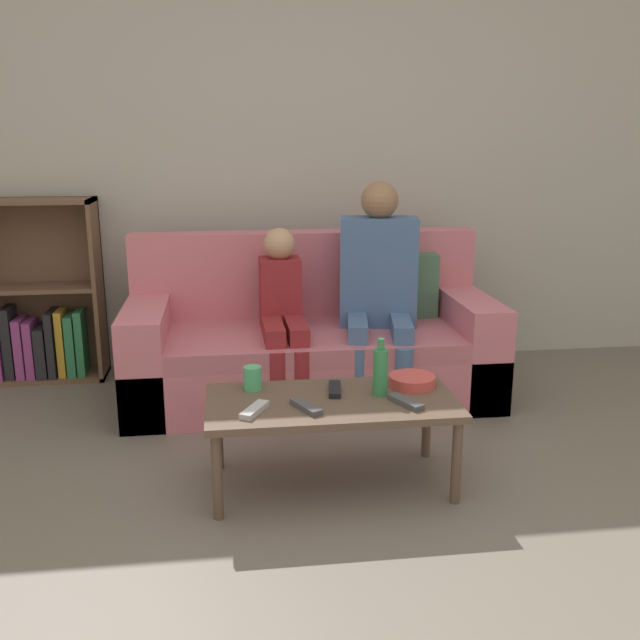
{
  "coord_description": "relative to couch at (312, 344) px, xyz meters",
  "views": [
    {
      "loc": [
        -0.35,
        -1.93,
        1.41
      ],
      "look_at": [
        0.06,
        1.23,
        0.57
      ],
      "focal_mm": 40.0,
      "sensor_mm": 36.0,
      "label": 1
    }
  ],
  "objects": [
    {
      "name": "ground_plane",
      "position": [
        -0.09,
        -1.79,
        -0.28
      ],
      "size": [
        22.0,
        22.0,
        0.0
      ],
      "primitive_type": "plane",
      "color": "#70665B"
    },
    {
      "name": "wall_back",
      "position": [
        -0.09,
        0.64,
        1.02
      ],
      "size": [
        12.0,
        0.06,
        2.6
      ],
      "color": "#B7B2A8",
      "rests_on": "ground_plane"
    },
    {
      "name": "couch",
      "position": [
        0.0,
        0.0,
        0.0
      ],
      "size": [
        1.95,
        0.84,
        0.87
      ],
      "color": "#D1707F",
      "rests_on": "ground_plane"
    },
    {
      "name": "bookshelf",
      "position": [
        -1.56,
        0.48,
        0.11
      ],
      "size": [
        0.72,
        0.28,
        1.05
      ],
      "color": "brown",
      "rests_on": "ground_plane"
    },
    {
      "name": "coffee_table",
      "position": [
        -0.05,
        -1.07,
        0.05
      ],
      "size": [
        1.0,
        0.5,
        0.37
      ],
      "color": "brown",
      "rests_on": "ground_plane"
    },
    {
      "name": "person_adult",
      "position": [
        0.35,
        -0.07,
        0.37
      ],
      "size": [
        0.45,
        0.64,
        1.17
      ],
      "rotation": [
        0.0,
        0.0,
        -0.16
      ],
      "color": "#476693",
      "rests_on": "ground_plane"
    },
    {
      "name": "person_child",
      "position": [
        -0.17,
        -0.13,
        0.23
      ],
      "size": [
        0.22,
        0.59,
        0.93
      ],
      "rotation": [
        0.0,
        0.0,
        0.01
      ],
      "color": "maroon",
      "rests_on": "ground_plane"
    },
    {
      "name": "cup_near",
      "position": [
        -0.36,
        -0.92,
        0.14
      ],
      "size": [
        0.08,
        0.08,
        0.1
      ],
      "color": "#4CB77A",
      "rests_on": "coffee_table"
    },
    {
      "name": "tv_remote_0",
      "position": [
        0.23,
        -1.17,
        0.1
      ],
      "size": [
        0.12,
        0.17,
        0.02
      ],
      "rotation": [
        0.0,
        0.0,
        0.46
      ],
      "color": "#47474C",
      "rests_on": "coffee_table"
    },
    {
      "name": "tv_remote_1",
      "position": [
        -0.02,
        -0.99,
        0.1
      ],
      "size": [
        0.07,
        0.18,
        0.02
      ],
      "rotation": [
        0.0,
        0.0,
        -0.14
      ],
      "color": "black",
      "rests_on": "coffee_table"
    },
    {
      "name": "tv_remote_2",
      "position": [
        -0.36,
        -1.17,
        0.1
      ],
      "size": [
        0.12,
        0.17,
        0.02
      ],
      "rotation": [
        0.0,
        0.0,
        -0.5
      ],
      "color": "#B7B7BC",
      "rests_on": "coffee_table"
    },
    {
      "name": "tv_remote_3",
      "position": [
        -0.16,
        -1.17,
        0.1
      ],
      "size": [
        0.12,
        0.17,
        0.02
      ],
      "rotation": [
        0.0,
        0.0,
        0.45
      ],
      "color": "#47474C",
      "rests_on": "coffee_table"
    },
    {
      "name": "snack_bowl",
      "position": [
        0.31,
        -0.96,
        0.11
      ],
      "size": [
        0.2,
        0.2,
        0.05
      ],
      "color": "#DB4C47",
      "rests_on": "coffee_table"
    },
    {
      "name": "bottle",
      "position": [
        0.15,
        -1.05,
        0.19
      ],
      "size": [
        0.06,
        0.06,
        0.24
      ],
      "color": "#33844C",
      "rests_on": "coffee_table"
    }
  ]
}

